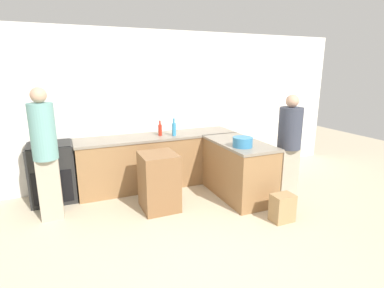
{
  "coord_description": "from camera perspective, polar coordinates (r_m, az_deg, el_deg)",
  "views": [
    {
      "loc": [
        -1.46,
        -2.83,
        2.05
      ],
      "look_at": [
        0.23,
        1.12,
        0.96
      ],
      "focal_mm": 28.0,
      "sensor_mm": 36.0,
      "label": 1
    }
  ],
  "objects": [
    {
      "name": "counter_peninsula",
      "position": [
        4.94,
        8.79,
        -4.71
      ],
      "size": [
        0.69,
        1.33,
        0.91
      ],
      "color": "olive",
      "rests_on": "ground_plane"
    },
    {
      "name": "island_table",
      "position": [
        4.47,
        -6.32,
        -7.12
      ],
      "size": [
        0.51,
        0.56,
        0.85
      ],
      "color": "brown",
      "rests_on": "ground_plane"
    },
    {
      "name": "range_oven",
      "position": [
        5.2,
        -25.06,
        -4.92
      ],
      "size": [
        0.66,
        0.61,
        0.92
      ],
      "color": "black",
      "rests_on": "ground_plane"
    },
    {
      "name": "wine_bottle_dark",
      "position": [
        5.3,
        -6.04,
        2.66
      ],
      "size": [
        0.06,
        0.06,
        0.2
      ],
      "color": "black",
      "rests_on": "counter_back"
    },
    {
      "name": "person_by_range",
      "position": [
        4.41,
        -26.19,
        -1.03
      ],
      "size": [
        0.32,
        0.32,
        1.82
      ],
      "color": "#ADA38E",
      "rests_on": "ground_plane"
    },
    {
      "name": "counter_back",
      "position": [
        5.37,
        -6.38,
        -3.06
      ],
      "size": [
        2.79,
        0.68,
        0.91
      ],
      "color": "olive",
      "rests_on": "ground_plane"
    },
    {
      "name": "mixing_bowl",
      "position": [
        4.49,
        9.61,
        0.37
      ],
      "size": [
        0.29,
        0.29,
        0.15
      ],
      "color": "teal",
      "rests_on": "counter_peninsula"
    },
    {
      "name": "person_at_peninsula",
      "position": [
        5.05,
        17.99,
        0.27
      ],
      "size": [
        0.37,
        0.37,
        1.65
      ],
      "color": "#ADA38E",
      "rests_on": "ground_plane"
    },
    {
      "name": "dish_soap_bottle",
      "position": [
        5.17,
        -3.45,
        2.89
      ],
      "size": [
        0.07,
        0.07,
        0.3
      ],
      "color": "#338CBF",
      "rests_on": "counter_back"
    },
    {
      "name": "hot_sauce_bottle",
      "position": [
        5.2,
        -6.1,
        2.73
      ],
      "size": [
        0.06,
        0.06,
        0.26
      ],
      "color": "red",
      "rests_on": "counter_back"
    },
    {
      "name": "ground_plane",
      "position": [
        3.78,
        3.63,
        -18.53
      ],
      "size": [
        14.0,
        14.0,
        0.0
      ],
      "primitive_type": "plane",
      "color": "beige"
    },
    {
      "name": "wall_back",
      "position": [
        5.52,
        -7.72,
        6.86
      ],
      "size": [
        8.0,
        0.06,
        2.7
      ],
      "color": "white",
      "rests_on": "ground_plane"
    },
    {
      "name": "paper_bag",
      "position": [
        4.36,
        16.83,
        -11.56
      ],
      "size": [
        0.3,
        0.22,
        0.38
      ],
      "color": "#A88456",
      "rests_on": "ground_plane"
    }
  ]
}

